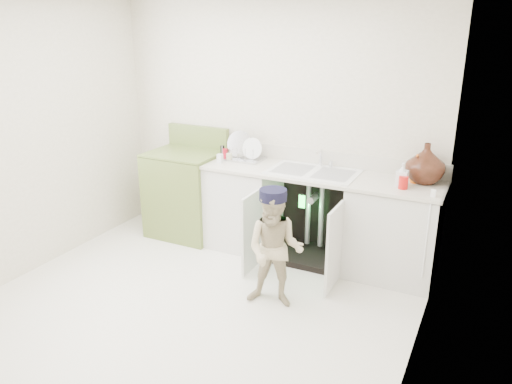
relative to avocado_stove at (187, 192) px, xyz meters
The scene contains 5 objects.
ground 1.56m from the avocado_stove, 52.56° to the right, with size 3.50×3.50×0.00m, color silver.
room_shell 1.67m from the avocado_stove, 52.56° to the right, with size 6.00×5.50×1.26m.
counter_run 1.50m from the avocado_stove, ahead, with size 2.44×1.02×1.26m.
avocado_stove is the anchor object (origin of this frame).
repair_worker 1.76m from the avocado_stove, 32.08° to the right, with size 0.55×0.85×1.01m.
Camera 1 is at (2.09, -3.14, 2.28)m, focal length 35.00 mm.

